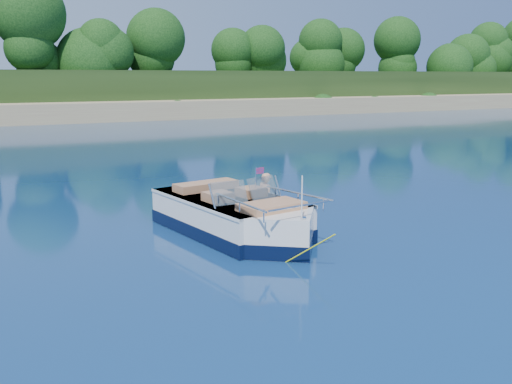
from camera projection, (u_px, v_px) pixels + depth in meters
ground at (354, 231)px, 13.18m from camera, size 160.00×160.00×0.00m
shoreline at (36, 97)px, 68.72m from camera, size 170.00×59.00×6.00m
treeline at (63, 51)px, 47.94m from camera, size 150.00×7.12×8.19m
motorboat at (238, 220)px, 12.76m from camera, size 2.61×5.66×1.90m
tow_tube at (264, 207)px, 15.26m from camera, size 1.52×1.52×0.34m
boy at (264, 209)px, 15.38m from camera, size 0.53×0.84×1.53m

